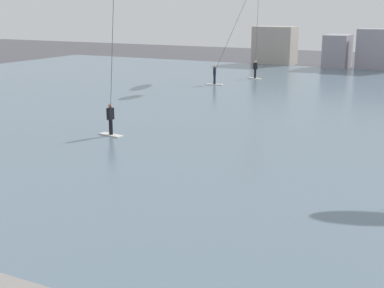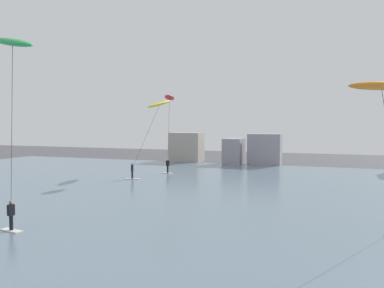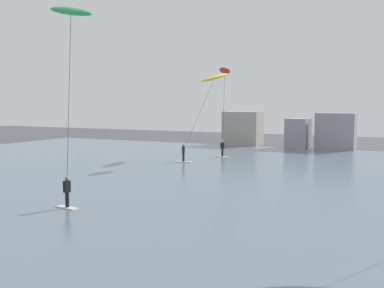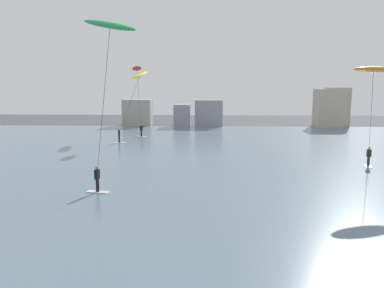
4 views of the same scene
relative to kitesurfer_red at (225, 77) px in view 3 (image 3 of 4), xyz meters
The scene contains 4 objects.
water_bay 21.36m from the kitesurfer_red, 53.38° to the right, with size 84.00×52.00×0.10m, color slate.
kitesurfer_red is the anchor object (origin of this frame).
kitesurfer_yellow 6.17m from the kitesurfer_red, 78.18° to the right, with size 3.90×4.46×8.39m.
kitesurfer_green 28.41m from the kitesurfer_red, 82.43° to the right, with size 3.79×2.29×10.28m.
Camera 3 is at (7.38, 0.28, 5.64)m, focal length 44.68 mm.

